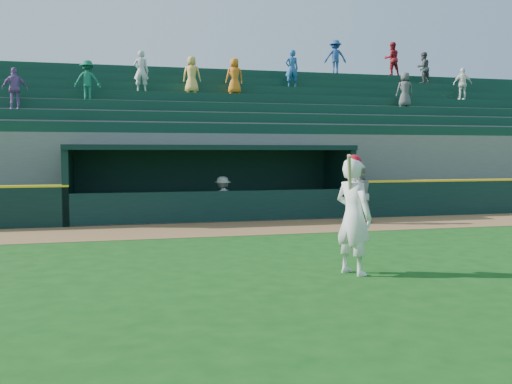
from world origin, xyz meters
TOP-DOWN VIEW (x-y plane):
  - ground at (0.00, 0.00)m, footprint 120.00×120.00m
  - warning_track at (0.00, 4.90)m, footprint 40.00×3.00m
  - dugout_player_front at (4.23, 5.16)m, footprint 0.91×0.72m
  - dugout_player_inside at (0.25, 6.98)m, footprint 1.05×0.80m
  - dugout at (0.00, 8.00)m, footprint 9.40×2.80m
  - stands at (-0.00, 12.57)m, footprint 34.50×6.25m
  - batter_at_plate at (0.98, -1.73)m, footprint 0.79×0.92m

SIDE VIEW (x-z plane):
  - ground at x=0.00m, z-range 0.00..0.00m
  - warning_track at x=0.00m, z-range 0.00..0.01m
  - dugout_player_inside at x=0.25m, z-range 0.00..1.44m
  - dugout_player_front at x=4.23m, z-range 0.00..1.84m
  - batter_at_plate at x=0.98m, z-range -0.01..2.19m
  - dugout at x=0.00m, z-range 0.13..2.59m
  - stands at x=0.00m, z-range -1.40..6.21m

